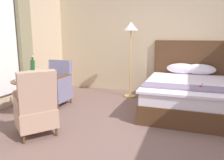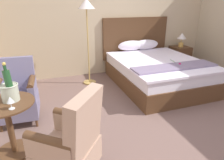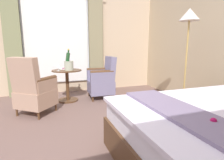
{
  "view_description": "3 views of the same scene",
  "coord_description": "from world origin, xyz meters",
  "px_view_note": "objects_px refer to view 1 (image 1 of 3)",
  "views": [
    {
      "loc": [
        0.74,
        -3.03,
        1.47
      ],
      "look_at": [
        -0.56,
        0.7,
        0.67
      ],
      "focal_mm": 35.0,
      "sensor_mm": 36.0,
      "label": 1
    },
    {
      "loc": [
        -1.46,
        -2.12,
        1.73
      ],
      "look_at": [
        -0.51,
        0.61,
        0.59
      ],
      "focal_mm": 32.0,
      "sensor_mm": 36.0,
      "label": 2
    },
    {
      "loc": [
        1.88,
        -0.22,
        1.15
      ],
      "look_at": [
        -0.59,
        0.67,
        0.67
      ],
      "focal_mm": 28.0,
      "sensor_mm": 36.0,
      "label": 3
    }
  ],
  "objects_px": {
    "floor_lamp_brass": "(131,35)",
    "wine_glass_near_edge": "(26,77)",
    "wine_glass_near_bucket": "(22,74)",
    "armchair_by_window": "(56,86)",
    "bed": "(190,93)",
    "champagne_bucket": "(33,73)",
    "armchair_facing_bed": "(36,108)",
    "snack_plate": "(20,80)",
    "side_table_round": "(31,96)"
  },
  "relations": [
    {
      "from": "armchair_facing_bed",
      "to": "wine_glass_near_bucket",
      "type": "bearing_deg",
      "value": 140.11
    },
    {
      "from": "wine_glass_near_bucket",
      "to": "bed",
      "type": "bearing_deg",
      "value": 25.11
    },
    {
      "from": "side_table_round",
      "to": "champagne_bucket",
      "type": "distance_m",
      "value": 0.44
    },
    {
      "from": "wine_glass_near_edge",
      "to": "armchair_facing_bed",
      "type": "bearing_deg",
      "value": -40.92
    },
    {
      "from": "bed",
      "to": "wine_glass_near_edge",
      "type": "bearing_deg",
      "value": -149.21
    },
    {
      "from": "wine_glass_near_edge",
      "to": "bed",
      "type": "bearing_deg",
      "value": 30.79
    },
    {
      "from": "armchair_by_window",
      "to": "armchair_facing_bed",
      "type": "xyz_separation_m",
      "value": [
        0.59,
        -1.42,
        0.02
      ]
    },
    {
      "from": "armchair_by_window",
      "to": "wine_glass_near_bucket",
      "type": "bearing_deg",
      "value": -105.7
    },
    {
      "from": "wine_glass_near_edge",
      "to": "armchair_facing_bed",
      "type": "height_order",
      "value": "armchair_facing_bed"
    },
    {
      "from": "wine_glass_near_edge",
      "to": "snack_plate",
      "type": "xyz_separation_m",
      "value": [
        -0.25,
        0.1,
        -0.09
      ]
    },
    {
      "from": "wine_glass_near_edge",
      "to": "snack_plate",
      "type": "distance_m",
      "value": 0.28
    },
    {
      "from": "floor_lamp_brass",
      "to": "wine_glass_near_edge",
      "type": "xyz_separation_m",
      "value": [
        -1.29,
        -2.08,
        -0.72
      ]
    },
    {
      "from": "armchair_facing_bed",
      "to": "champagne_bucket",
      "type": "bearing_deg",
      "value": 129.56
    },
    {
      "from": "snack_plate",
      "to": "floor_lamp_brass",
      "type": "bearing_deg",
      "value": 51.99
    },
    {
      "from": "bed",
      "to": "floor_lamp_brass",
      "type": "relative_size",
      "value": 1.26
    },
    {
      "from": "side_table_round",
      "to": "wine_glass_near_bucket",
      "type": "height_order",
      "value": "wine_glass_near_bucket"
    },
    {
      "from": "snack_plate",
      "to": "armchair_by_window",
      "type": "bearing_deg",
      "value": 77.85
    },
    {
      "from": "armchair_facing_bed",
      "to": "bed",
      "type": "bearing_deg",
      "value": 43.7
    },
    {
      "from": "bed",
      "to": "champagne_bucket",
      "type": "distance_m",
      "value": 3.06
    },
    {
      "from": "champagne_bucket",
      "to": "snack_plate",
      "type": "relative_size",
      "value": 3.03
    },
    {
      "from": "bed",
      "to": "snack_plate",
      "type": "distance_m",
      "value": 3.29
    },
    {
      "from": "snack_plate",
      "to": "armchair_facing_bed",
      "type": "bearing_deg",
      "value": -35.88
    },
    {
      "from": "snack_plate",
      "to": "wine_glass_near_bucket",
      "type": "bearing_deg",
      "value": 103.32
    },
    {
      "from": "champagne_bucket",
      "to": "wine_glass_near_bucket",
      "type": "height_order",
      "value": "champagne_bucket"
    },
    {
      "from": "side_table_round",
      "to": "snack_plate",
      "type": "xyz_separation_m",
      "value": [
        -0.16,
        -0.07,
        0.3
      ]
    },
    {
      "from": "bed",
      "to": "armchair_by_window",
      "type": "xyz_separation_m",
      "value": [
        -2.73,
        -0.63,
        0.07
      ]
    },
    {
      "from": "floor_lamp_brass",
      "to": "champagne_bucket",
      "type": "xyz_separation_m",
      "value": [
        -1.32,
        -1.87,
        -0.69
      ]
    },
    {
      "from": "wine_glass_near_bucket",
      "to": "armchair_by_window",
      "type": "distance_m",
      "value": 0.86
    },
    {
      "from": "floor_lamp_brass",
      "to": "side_table_round",
      "type": "bearing_deg",
      "value": -126.04
    },
    {
      "from": "wine_glass_near_bucket",
      "to": "armchair_by_window",
      "type": "height_order",
      "value": "armchair_by_window"
    },
    {
      "from": "floor_lamp_brass",
      "to": "snack_plate",
      "type": "relative_size",
      "value": 12.07
    },
    {
      "from": "champagne_bucket",
      "to": "floor_lamp_brass",
      "type": "bearing_deg",
      "value": 54.75
    },
    {
      "from": "armchair_by_window",
      "to": "armchair_facing_bed",
      "type": "relative_size",
      "value": 0.95
    },
    {
      "from": "champagne_bucket",
      "to": "armchair_facing_bed",
      "type": "distance_m",
      "value": 0.95
    },
    {
      "from": "side_table_round",
      "to": "wine_glass_near_edge",
      "type": "bearing_deg",
      "value": -61.87
    },
    {
      "from": "wine_glass_near_bucket",
      "to": "armchair_by_window",
      "type": "xyz_separation_m",
      "value": [
        0.21,
        0.75,
        -0.36
      ]
    },
    {
      "from": "snack_plate",
      "to": "side_table_round",
      "type": "bearing_deg",
      "value": 23.49
    },
    {
      "from": "wine_glass_near_bucket",
      "to": "wine_glass_near_edge",
      "type": "bearing_deg",
      "value": -37.82
    },
    {
      "from": "floor_lamp_brass",
      "to": "side_table_round",
      "type": "relative_size",
      "value": 2.63
    },
    {
      "from": "side_table_round",
      "to": "armchair_facing_bed",
      "type": "relative_size",
      "value": 0.68
    },
    {
      "from": "champagne_bucket",
      "to": "armchair_facing_bed",
      "type": "bearing_deg",
      "value": -50.44
    },
    {
      "from": "bed",
      "to": "champagne_bucket",
      "type": "relative_size",
      "value": 5.03
    },
    {
      "from": "bed",
      "to": "wine_glass_near_bucket",
      "type": "xyz_separation_m",
      "value": [
        -2.94,
        -1.38,
        0.44
      ]
    },
    {
      "from": "floor_lamp_brass",
      "to": "champagne_bucket",
      "type": "relative_size",
      "value": 3.98
    },
    {
      "from": "champagne_bucket",
      "to": "wine_glass_near_edge",
      "type": "height_order",
      "value": "champagne_bucket"
    },
    {
      "from": "bed",
      "to": "wine_glass_near_edge",
      "type": "xyz_separation_m",
      "value": [
        -2.67,
        -1.59,
        0.44
      ]
    },
    {
      "from": "floor_lamp_brass",
      "to": "wine_glass_near_edge",
      "type": "bearing_deg",
      "value": -121.96
    },
    {
      "from": "wine_glass_near_edge",
      "to": "wine_glass_near_bucket",
      "type": "bearing_deg",
      "value": 142.18
    },
    {
      "from": "floor_lamp_brass",
      "to": "bed",
      "type": "bearing_deg",
      "value": -19.42
    },
    {
      "from": "side_table_round",
      "to": "wine_glass_near_edge",
      "type": "relative_size",
      "value": 4.92
    }
  ]
}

